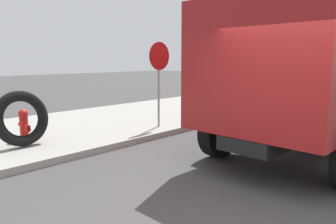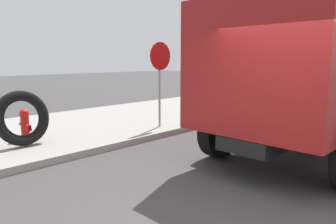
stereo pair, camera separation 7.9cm
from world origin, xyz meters
The scene contains 6 objects.
sidewalk_curb centered at (0.00, 6.50, 0.07)m, with size 36.00×5.00×0.15m, color #99968E.
fire_hydrant centered at (-0.24, 5.76, 0.54)m, with size 0.22×0.50×0.74m.
loose_tire centered at (-0.49, 5.29, 0.76)m, with size 1.21×1.21×0.23m, color black.
stop_sign centered at (3.02, 4.56, 1.78)m, with size 0.76×0.08×2.34m.
dump_truck_red centered at (4.28, 0.69, 1.61)m, with size 7.08×2.98×3.00m.
street_light_pole centered at (9.63, 4.44, 2.85)m, with size 0.12×0.12×5.41m, color #595B5E.
Camera 2 is at (-3.30, -1.76, 2.03)m, focal length 34.56 mm.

